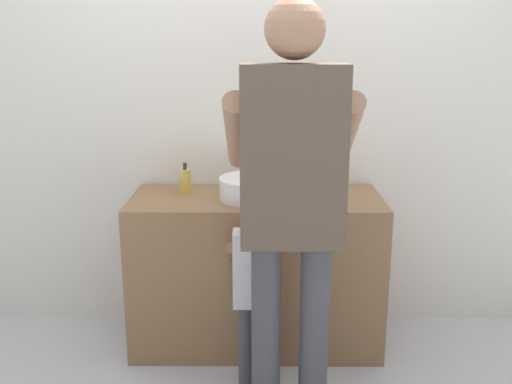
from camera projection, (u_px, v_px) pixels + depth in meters
ground_plane at (256, 370)px, 2.91m from camera, size 14.00×14.00×0.00m
back_wall at (257, 88)px, 3.16m from camera, size 4.40×0.08×2.70m
vanity_cabinet at (256, 271)px, 3.09m from camera, size 1.30×0.54×0.82m
sink_basin at (256, 188)px, 2.95m from camera, size 0.38×0.38×0.11m
faucet at (256, 173)px, 3.16m from camera, size 0.18×0.14×0.18m
toothbrush_cup at (327, 187)px, 2.98m from camera, size 0.07×0.07×0.21m
soap_bottle at (185, 181)px, 3.05m from camera, size 0.06×0.06×0.16m
child_toddler at (256, 279)px, 2.67m from camera, size 0.28×0.28×0.90m
adult_parent at (292, 182)px, 2.30m from camera, size 0.55×0.57×1.76m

